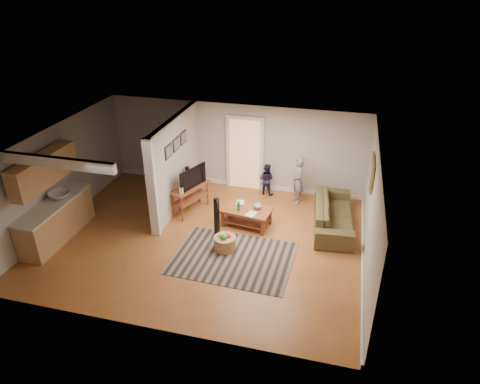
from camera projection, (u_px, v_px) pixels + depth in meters
The scene contains 11 objects.
ground at pixel (204, 239), 10.37m from camera, with size 7.50×7.50×0.00m, color brown.
room_shell at pixel (165, 172), 10.29m from camera, with size 7.54×6.02×2.52m.
area_rug at pixel (233, 258), 9.67m from camera, with size 2.69×1.97×0.01m, color black.
sofa at pixel (332, 226), 10.90m from camera, with size 2.38×0.93×0.69m, color #4A3B25.
coffee_table at pixel (247, 212), 10.75m from camera, with size 1.31×0.87×0.72m.
tv_console at pixel (191, 189), 11.22m from camera, with size 0.84×1.28×1.03m.
speaker_left at pixel (217, 217), 10.31m from camera, with size 0.10×0.10×1.00m, color black.
speaker_right at pixel (188, 184), 11.78m from camera, with size 0.11×0.11×1.07m, color black.
toy_basket at pixel (225, 242), 9.90m from camera, with size 0.51×0.51×0.46m.
child at pixel (296, 202), 12.00m from camera, with size 0.49×0.32×1.34m, color gray.
toddler at pixel (266, 194), 12.44m from camera, with size 0.45×0.35×0.94m, color #1C1C3B.
Camera 1 is at (2.99, -8.16, 5.83)m, focal length 32.00 mm.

